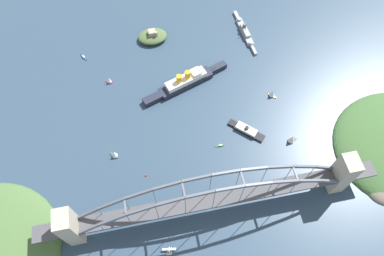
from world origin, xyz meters
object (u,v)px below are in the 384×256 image
at_px(harbor_arch_bridge, 211,199).
at_px(small_boat_0, 272,93).
at_px(channel_marker_buoy, 146,175).
at_px(small_boat_2, 109,80).
at_px(small_boat_3, 292,139).
at_px(harbor_ferry_steamer, 247,130).
at_px(seaplane_taxiing_near_bridge, 169,250).
at_px(naval_cruiser, 245,31).
at_px(small_boat_1, 84,57).
at_px(ocean_liner, 185,82).
at_px(small_boat_5, 220,145).
at_px(fort_island_mid_harbor, 152,36).
at_px(small_boat_4, 114,154).

xyz_separation_m(harbor_arch_bridge, small_boat_0, (91.57, 105.99, -22.55)).
bearing_deg(channel_marker_buoy, small_boat_2, 101.67).
height_order(small_boat_0, small_boat_3, small_boat_3).
height_order(harbor_ferry_steamer, small_boat_0, small_boat_0).
bearing_deg(small_boat_2, seaplane_taxiing_near_bridge, -79.69).
height_order(small_boat_2, small_boat_3, small_boat_3).
bearing_deg(seaplane_taxiing_near_bridge, channel_marker_buoy, 98.08).
distance_m(naval_cruiser, small_boat_0, 92.80).
relative_size(small_boat_0, small_boat_1, 0.94).
bearing_deg(ocean_liner, small_boat_3, -44.66).
height_order(ocean_liner, small_boat_2, ocean_liner).
xyz_separation_m(seaplane_taxiing_near_bridge, small_boat_3, (135.40, 79.00, 3.50)).
distance_m(harbor_arch_bridge, small_boat_5, 69.35).
distance_m(ocean_liner, small_boat_2, 82.64).
height_order(ocean_liner, naval_cruiser, ocean_liner).
xyz_separation_m(small_boat_1, channel_marker_buoy, (49.76, -156.64, 0.38)).
relative_size(fort_island_mid_harbor, seaplane_taxiing_near_bridge, 2.84).
bearing_deg(small_boat_3, harbor_arch_bridge, -151.88).
height_order(naval_cruiser, small_boat_1, naval_cruiser).
distance_m(harbor_arch_bridge, small_boat_4, 106.71).
xyz_separation_m(small_boat_3, small_boat_5, (-69.74, 9.14, -4.95)).
height_order(harbor_arch_bridge, small_boat_5, harbor_arch_bridge).
bearing_deg(channel_marker_buoy, harbor_ferry_steamer, 14.72).
bearing_deg(harbor_arch_bridge, naval_cruiser, 66.20).
distance_m(fort_island_mid_harbor, small_boat_1, 81.97).
xyz_separation_m(fort_island_mid_harbor, small_boat_3, (114.26, -160.69, 0.90)).
relative_size(harbor_ferry_steamer, channel_marker_buoy, 12.16).
height_order(fort_island_mid_harbor, small_boat_0, fort_island_mid_harbor).
relative_size(harbor_arch_bridge, fort_island_mid_harbor, 8.74).
distance_m(naval_cruiser, small_boat_1, 189.16).
height_order(small_boat_2, small_boat_5, small_boat_2).
xyz_separation_m(small_boat_0, small_boat_2, (-167.18, 51.90, -0.76)).
xyz_separation_m(ocean_liner, small_boat_3, (89.14, -88.10, -0.29)).
distance_m(small_boat_0, small_boat_1, 214.36).
bearing_deg(seaplane_taxiing_near_bridge, small_boat_2, 100.31).
relative_size(small_boat_2, small_boat_5, 0.98).
bearing_deg(small_boat_3, naval_cruiser, 92.37).
distance_m(ocean_liner, seaplane_taxiing_near_bridge, 173.43).
height_order(ocean_liner, channel_marker_buoy, ocean_liner).
bearing_deg(seaplane_taxiing_near_bridge, small_boat_0, 45.36).
height_order(small_boat_4, small_boat_5, small_boat_4).
bearing_deg(small_boat_5, harbor_arch_bridge, -112.08).
height_order(small_boat_0, channel_marker_buoy, small_boat_0).
xyz_separation_m(small_boat_3, small_boat_4, (-172.20, 18.51, -1.10)).
distance_m(naval_cruiser, small_boat_3, 148.72).
xyz_separation_m(seaplane_taxiing_near_bridge, small_boat_5, (65.66, 88.13, -1.45)).
height_order(small_boat_1, small_boat_4, small_boat_4).
xyz_separation_m(harbor_ferry_steamer, small_boat_5, (-29.74, -10.84, -1.60)).
bearing_deg(harbor_ferry_steamer, small_boat_0, 43.52).
relative_size(fort_island_mid_harbor, small_boat_2, 3.72).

